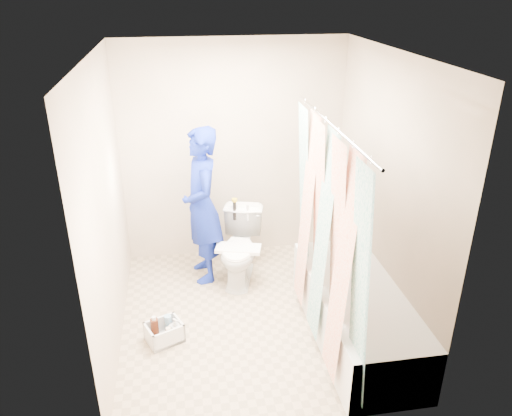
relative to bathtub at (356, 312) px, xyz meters
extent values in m
plane|color=tan|center=(-0.85, 0.43, -0.27)|extent=(2.60, 2.60, 0.00)
cube|color=white|center=(-0.85, 0.43, 2.13)|extent=(2.40, 2.60, 0.02)
cube|color=#C1AB94|center=(-0.85, 1.73, 0.93)|extent=(2.40, 0.02, 2.40)
cube|color=#C1AB94|center=(-0.85, -0.88, 0.93)|extent=(2.40, 0.02, 2.40)
cube|color=#C1AB94|center=(-2.05, 0.43, 0.93)|extent=(0.02, 2.60, 2.40)
cube|color=#C1AB94|center=(0.35, 0.43, 0.93)|extent=(0.02, 2.60, 2.40)
cube|color=silver|center=(0.00, 0.00, -0.02)|extent=(0.70, 1.75, 0.50)
cube|color=white|center=(0.00, 0.00, 0.19)|extent=(0.58, 1.63, 0.06)
cylinder|color=silver|center=(-0.33, 0.00, 1.68)|extent=(0.02, 1.90, 0.02)
cube|color=white|center=(-0.33, 0.00, 0.75)|extent=(0.06, 1.75, 1.80)
imported|color=white|center=(-0.87, 1.10, 0.10)|extent=(0.59, 0.81, 0.74)
cube|color=white|center=(-0.90, 0.99, 0.16)|extent=(0.49, 0.31, 0.03)
cylinder|color=black|center=(-0.90, 1.31, 0.44)|extent=(0.04, 0.04, 0.22)
cylinder|color=gold|center=(-0.90, 1.31, 0.56)|extent=(0.06, 0.06, 0.03)
cylinder|color=silver|center=(-0.76, 1.27, 0.42)|extent=(0.03, 0.03, 0.18)
imported|color=#1137AA|center=(-1.24, 1.23, 0.55)|extent=(0.47, 0.64, 1.64)
cube|color=silver|center=(-1.67, 0.21, -0.25)|extent=(0.37, 0.34, 0.03)
cube|color=silver|center=(-1.79, 0.16, -0.18)|extent=(0.11, 0.23, 0.18)
cube|color=silver|center=(-1.54, 0.27, -0.18)|extent=(0.11, 0.23, 0.18)
cube|color=silver|center=(-1.62, 0.11, -0.18)|extent=(0.28, 0.14, 0.18)
cube|color=silver|center=(-1.71, 0.31, -0.18)|extent=(0.28, 0.14, 0.18)
cylinder|color=#421B0D|center=(-1.74, 0.22, -0.14)|extent=(0.07, 0.07, 0.20)
cylinder|color=silver|center=(-1.63, 0.28, -0.15)|extent=(0.06, 0.06, 0.18)
cylinder|color=beige|center=(-1.63, 0.18, -0.17)|extent=(0.04, 0.04, 0.13)
cylinder|color=#421B0D|center=(-1.71, 0.13, -0.21)|extent=(0.06, 0.06, 0.06)
cylinder|color=gold|center=(-1.71, 0.13, -0.17)|extent=(0.06, 0.06, 0.01)
imported|color=silver|center=(-1.57, 0.21, -0.14)|extent=(0.12, 0.12, 0.19)
camera|label=1|loc=(-1.44, -3.38, 2.65)|focal=35.00mm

